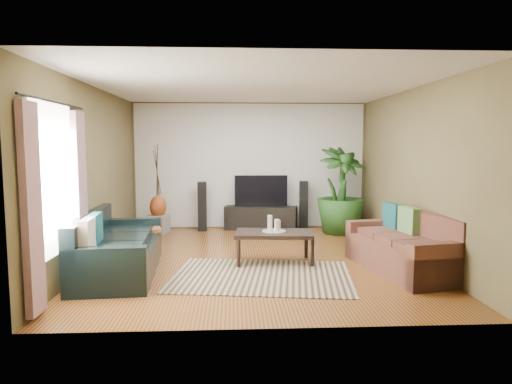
{
  "coord_description": "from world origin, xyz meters",
  "views": [
    {
      "loc": [
        -0.37,
        -7.07,
        1.82
      ],
      "look_at": [
        0.0,
        0.2,
        1.05
      ],
      "focal_mm": 32.0,
      "sensor_mm": 36.0,
      "label": 1
    }
  ],
  "objects": [
    {
      "name": "floor",
      "position": [
        0.0,
        0.0,
        0.0
      ],
      "size": [
        5.5,
        5.5,
        0.0
      ],
      "primitive_type": "plane",
      "color": "brown",
      "rests_on": "ground"
    },
    {
      "name": "television",
      "position": [
        0.22,
        2.5,
        0.83
      ],
      "size": [
        1.11,
        0.06,
        0.66
      ],
      "primitive_type": "cube",
      "color": "black",
      "rests_on": "tv_stand"
    },
    {
      "name": "sofa_left",
      "position": [
        -1.98,
        -0.64,
        0.42
      ],
      "size": [
        1.15,
        2.36,
        0.85
      ],
      "primitive_type": "cube",
      "rotation": [
        0.0,
        0.0,
        1.65
      ],
      "color": "black",
      "rests_on": "floor"
    },
    {
      "name": "pedestal",
      "position": [
        -1.9,
        2.25,
        0.19
      ],
      "size": [
        0.46,
        0.46,
        0.37
      ],
      "primitive_type": "cube",
      "rotation": [
        0.0,
        0.0,
        -0.27
      ],
      "color": "#979794",
      "rests_on": "floor"
    },
    {
      "name": "potted_plant",
      "position": [
        1.82,
        2.04,
        0.88
      ],
      "size": [
        1.31,
        1.31,
        1.76
      ],
      "primitive_type": "imported",
      "rotation": [
        0.0,
        0.0,
        0.44
      ],
      "color": "#1F4A18",
      "rests_on": "floor"
    },
    {
      "name": "curtain_far",
      "position": [
        -2.43,
        -0.85,
        1.15
      ],
      "size": [
        0.08,
        0.35,
        2.2
      ],
      "primitive_type": "cube",
      "color": "gray",
      "rests_on": "ground"
    },
    {
      "name": "candle_tall",
      "position": [
        0.19,
        -0.19,
        0.61
      ],
      "size": [
        0.07,
        0.07,
        0.23
      ],
      "primitive_type": "cylinder",
      "color": "beige",
      "rests_on": "candle_tray"
    },
    {
      "name": "speaker_left",
      "position": [
        -1.02,
        2.46,
        0.51
      ],
      "size": [
        0.19,
        0.21,
        1.03
      ],
      "primitive_type": "cube",
      "rotation": [
        0.0,
        0.0,
        0.04
      ],
      "color": "black",
      "rests_on": "floor"
    },
    {
      "name": "tv_stand",
      "position": [
        0.22,
        2.5,
        0.25
      ],
      "size": [
        1.58,
        0.8,
        0.51
      ],
      "primitive_type": "cube",
      "rotation": [
        0.0,
        0.0,
        -0.24
      ],
      "color": "black",
      "rests_on": "floor"
    },
    {
      "name": "wall_front",
      "position": [
        0.0,
        -2.75,
        1.35
      ],
      "size": [
        5.0,
        0.0,
        5.0
      ],
      "primitive_type": "plane",
      "rotation": [
        -1.57,
        0.0,
        0.0
      ],
      "color": "brown",
      "rests_on": "ground"
    },
    {
      "name": "wall_right",
      "position": [
        2.5,
        0.0,
        1.35
      ],
      "size": [
        0.0,
        5.5,
        5.5
      ],
      "primitive_type": "plane",
      "rotation": [
        1.57,
        0.0,
        -1.57
      ],
      "color": "brown",
      "rests_on": "ground"
    },
    {
      "name": "coffee_table",
      "position": [
        0.25,
        -0.22,
        0.24
      ],
      "size": [
        1.23,
        0.74,
        0.48
      ],
      "primitive_type": "cube",
      "rotation": [
        0.0,
        0.0,
        -0.09
      ],
      "color": "black",
      "rests_on": "floor"
    },
    {
      "name": "vase",
      "position": [
        -1.9,
        2.25,
        0.54
      ],
      "size": [
        0.34,
        0.34,
        0.47
      ],
      "primitive_type": "ellipsoid",
      "color": "#94431B",
      "rests_on": "pedestal"
    },
    {
      "name": "side_table",
      "position": [
        -1.78,
        0.23,
        0.24
      ],
      "size": [
        0.55,
        0.55,
        0.49
      ],
      "primitive_type": "cube",
      "rotation": [
        0.0,
        0.0,
        0.23
      ],
      "color": "olive",
      "rests_on": "floor"
    },
    {
      "name": "curtain_near",
      "position": [
        -2.43,
        -2.35,
        1.15
      ],
      "size": [
        0.08,
        0.35,
        2.2
      ],
      "primitive_type": "cube",
      "color": "gray",
      "rests_on": "ground"
    },
    {
      "name": "window_pane",
      "position": [
        -2.48,
        -1.6,
        1.4
      ],
      "size": [
        0.0,
        1.8,
        1.8
      ],
      "primitive_type": "plane",
      "rotation": [
        1.57,
        0.0,
        1.57
      ],
      "color": "white",
      "rests_on": "ground"
    },
    {
      "name": "plant_pot",
      "position": [
        1.82,
        2.04,
        0.13
      ],
      "size": [
        0.32,
        0.32,
        0.25
      ],
      "primitive_type": "cylinder",
      "color": "black",
      "rests_on": "floor"
    },
    {
      "name": "area_rug",
      "position": [
        0.02,
        -0.96,
        0.01
      ],
      "size": [
        2.65,
        2.05,
        0.01
      ],
      "primitive_type": "cube",
      "rotation": [
        0.0,
        0.0,
        -0.14
      ],
      "color": "tan",
      "rests_on": "floor"
    },
    {
      "name": "wall_back",
      "position": [
        0.0,
        2.75,
        1.35
      ],
      "size": [
        5.0,
        0.0,
        5.0
      ],
      "primitive_type": "plane",
      "rotation": [
        1.57,
        0.0,
        0.0
      ],
      "color": "brown",
      "rests_on": "ground"
    },
    {
      "name": "curtain_rod",
      "position": [
        -2.43,
        -1.6,
        2.3
      ],
      "size": [
        0.03,
        1.9,
        0.03
      ],
      "primitive_type": "cylinder",
      "rotation": [
        1.57,
        0.0,
        0.0
      ],
      "color": "black",
      "rests_on": "ground"
    },
    {
      "name": "candle_tray",
      "position": [
        0.25,
        -0.22,
        0.49
      ],
      "size": [
        0.36,
        0.36,
        0.02
      ],
      "primitive_type": "cylinder",
      "color": "#979691",
      "rests_on": "coffee_table"
    },
    {
      "name": "speaker_right",
      "position": [
        1.14,
        2.5,
        0.52
      ],
      "size": [
        0.21,
        0.23,
        1.03
      ],
      "primitive_type": "cube",
      "rotation": [
        0.0,
        0.0,
        -0.12
      ],
      "color": "black",
      "rests_on": "floor"
    },
    {
      "name": "wall_left",
      "position": [
        -2.5,
        0.0,
        1.35
      ],
      "size": [
        0.0,
        5.5,
        5.5
      ],
      "primitive_type": "plane",
      "rotation": [
        1.57,
        0.0,
        1.57
      ],
      "color": "brown",
      "rests_on": "ground"
    },
    {
      "name": "ceiling",
      "position": [
        0.0,
        0.0,
        2.7
      ],
      "size": [
        5.5,
        5.5,
        0.0
      ],
      "primitive_type": "plane",
      "rotation": [
        3.14,
        0.0,
        0.0
      ],
      "color": "white",
      "rests_on": "ground"
    },
    {
      "name": "sofa_right",
      "position": [
        2.04,
        -0.79,
        0.42
      ],
      "size": [
        1.21,
        2.04,
        0.85
      ],
      "primitive_type": "cube",
      "rotation": [
        0.0,
        0.0,
        -1.38
      ],
      "color": "#573124",
      "rests_on": "floor"
    },
    {
      "name": "candle_short",
      "position": [
        0.32,
        -0.16,
        0.57
      ],
      "size": [
        0.07,
        0.07,
        0.15
      ],
      "primitive_type": "cylinder",
      "color": "beige",
      "rests_on": "candle_tray"
    },
    {
      "name": "backwall_panel",
      "position": [
        0.0,
        2.74,
        1.35
      ],
      "size": [
        4.9,
        0.0,
        4.9
      ],
      "primitive_type": "plane",
      "rotation": [
        1.57,
        0.0,
        0.0
      ],
      "color": "white",
      "rests_on": "ground"
    },
    {
      "name": "candle_mid",
      "position": [
        0.29,
        -0.26,
        0.59
      ],
      "size": [
        0.07,
        0.07,
        0.18
      ],
      "primitive_type": "cylinder",
      "color": "silver",
      "rests_on": "candle_tray"
    }
  ]
}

